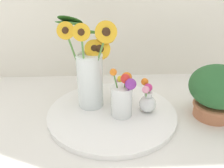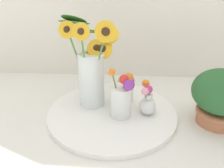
# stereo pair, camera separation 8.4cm
# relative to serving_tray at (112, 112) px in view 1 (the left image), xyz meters

# --- Properties ---
(ground_plane) EXTENTS (6.00, 6.00, 0.00)m
(ground_plane) POSITION_rel_serving_tray_xyz_m (-0.02, -0.02, -0.01)
(ground_plane) COLOR silver
(serving_tray) EXTENTS (0.52, 0.52, 0.02)m
(serving_tray) POSITION_rel_serving_tray_xyz_m (0.00, 0.00, 0.00)
(serving_tray) COLOR white
(serving_tray) RESTS_ON ground_plane
(mason_jar_sunflowers) EXTENTS (0.26, 0.22, 0.38)m
(mason_jar_sunflowers) POSITION_rel_serving_tray_xyz_m (-0.09, 0.05, 0.17)
(mason_jar_sunflowers) COLOR silver
(mason_jar_sunflowers) RESTS_ON serving_tray
(vase_small_center) EXTENTS (0.10, 0.09, 0.20)m
(vase_small_center) POSITION_rel_serving_tray_xyz_m (0.04, -0.04, 0.09)
(vase_small_center) COLOR white
(vase_small_center) RESTS_ON serving_tray
(vase_bulb_right) EXTENTS (0.07, 0.08, 0.13)m
(vase_bulb_right) POSITION_rel_serving_tray_xyz_m (0.14, -0.01, 0.06)
(vase_bulb_right) COLOR white
(vase_bulb_right) RESTS_ON serving_tray
(vase_small_back) EXTENTS (0.07, 0.08, 0.14)m
(vase_small_back) POSITION_rel_serving_tray_xyz_m (0.05, 0.07, 0.08)
(vase_small_back) COLOR white
(vase_small_back) RESTS_ON serving_tray
(potted_plant) EXTENTS (0.21, 0.21, 0.22)m
(potted_plant) POSITION_rel_serving_tray_xyz_m (0.40, -0.03, 0.11)
(potted_plant) COLOR #B7704C
(potted_plant) RESTS_ON ground_plane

